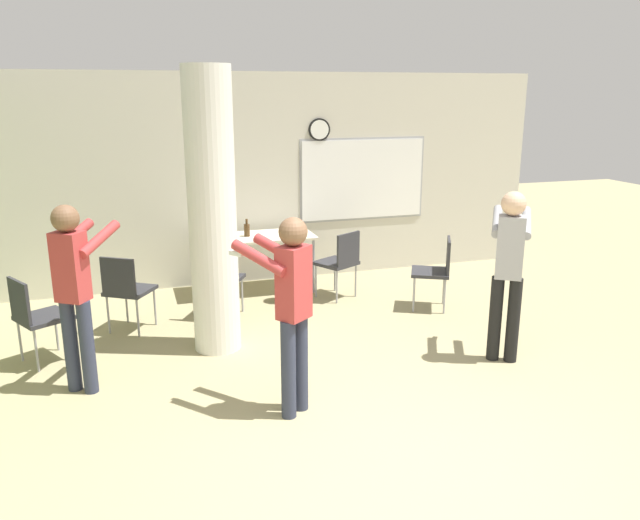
# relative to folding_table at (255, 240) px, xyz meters

# --- Properties ---
(ground_plane) EXTENTS (24.00, 24.00, 0.00)m
(ground_plane) POSITION_rel_folding_table_xyz_m (0.23, -4.52, -0.69)
(ground_plane) COLOR tan
(wall_back) EXTENTS (8.00, 0.15, 2.80)m
(wall_back) POSITION_rel_folding_table_xyz_m (0.26, 0.54, 0.71)
(wall_back) COLOR beige
(wall_back) RESTS_ON ground_plane
(support_pillar) EXTENTS (0.47, 0.47, 2.80)m
(support_pillar) POSITION_rel_folding_table_xyz_m (-0.76, -1.72, 0.71)
(support_pillar) COLOR silver
(support_pillar) RESTS_ON ground_plane
(folding_table) EXTENTS (1.51, 0.69, 0.75)m
(folding_table) POSITION_rel_folding_table_xyz_m (0.00, 0.00, 0.00)
(folding_table) COLOR beige
(folding_table) RESTS_ON ground_plane
(bottle_on_table) EXTENTS (0.08, 0.08, 0.23)m
(bottle_on_table) POSITION_rel_folding_table_xyz_m (-0.10, 0.01, 0.14)
(bottle_on_table) COLOR #4C3319
(bottle_on_table) RESTS_ON folding_table
(waste_bin) EXTENTS (0.25, 0.25, 0.35)m
(waste_bin) POSITION_rel_folding_table_xyz_m (0.25, -0.51, -0.52)
(waste_bin) COLOR #38383D
(waste_bin) RESTS_ON ground_plane
(chair_table_right) EXTENTS (0.60, 0.60, 0.87)m
(chair_table_right) POSITION_rel_folding_table_xyz_m (0.96, -0.59, -0.18)
(chair_table_right) COLOR #2D2D33
(chair_table_right) RESTS_ON ground_plane
(chair_near_pillar) EXTENTS (0.61, 0.61, 0.87)m
(chair_near_pillar) POSITION_rel_folding_table_xyz_m (-1.63, -0.98, -0.18)
(chair_near_pillar) COLOR #2D2D33
(chair_near_pillar) RESTS_ON ground_plane
(chair_table_left) EXTENTS (0.60, 0.60, 0.87)m
(chair_table_left) POSITION_rel_folding_table_xyz_m (-0.60, -0.86, -0.18)
(chair_table_left) COLOR #2D2D33
(chair_table_left) RESTS_ON ground_plane
(chair_by_left_wall) EXTENTS (0.60, 0.60, 0.87)m
(chair_by_left_wall) POSITION_rel_folding_table_xyz_m (-2.46, -1.59, -0.18)
(chair_by_left_wall) COLOR #2D2D33
(chair_by_left_wall) RESTS_ON ground_plane
(chair_mid_room) EXTENTS (0.59, 0.59, 0.87)m
(chair_mid_room) POSITION_rel_folding_table_xyz_m (1.93, -1.30, -0.18)
(chair_mid_room) COLOR #2D2D33
(chair_mid_room) RESTS_ON ground_plane
(person_playing_front) EXTENTS (0.60, 0.65, 1.64)m
(person_playing_front) POSITION_rel_folding_table_xyz_m (-0.37, -3.23, 0.27)
(person_playing_front) COLOR #2D3347
(person_playing_front) RESTS_ON ground_plane
(person_watching_back) EXTENTS (0.59, 0.66, 1.66)m
(person_watching_back) POSITION_rel_folding_table_xyz_m (-2.02, -2.30, 0.28)
(person_watching_back) COLOR #2D3347
(person_watching_back) RESTS_ON ground_plane
(person_playing_side) EXTENTS (0.59, 0.69, 1.67)m
(person_playing_side) POSITION_rel_folding_table_xyz_m (1.87, -2.83, 0.29)
(person_playing_side) COLOR black
(person_playing_side) RESTS_ON ground_plane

